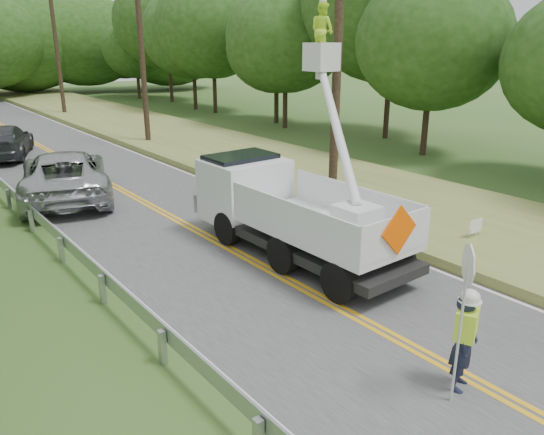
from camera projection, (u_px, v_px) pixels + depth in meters
ground at (481, 386)px, 9.28m from camera, size 140.00×140.00×0.00m
road at (141, 201)px, 19.78m from camera, size 7.20×96.00×0.03m
guardrail at (18, 200)px, 17.96m from camera, size 0.18×48.00×0.77m
utility_poles at (209, 50)px, 23.24m from camera, size 1.60×43.30×10.00m
tall_grass_verge at (288, 170)px, 23.84m from camera, size 7.00×96.00×0.30m
treeline_right at (291, 26)px, 34.69m from camera, size 11.88×55.70×12.49m
flagger at (465, 336)px, 8.90m from camera, size 1.05×0.73×2.81m
bucket_truck at (280, 193)px, 15.21m from camera, size 4.73×7.01×6.81m
suv_silver at (65, 175)px, 19.79m from camera, size 4.75×7.10×1.81m
suv_darkgrey at (4, 141)px, 26.72m from camera, size 4.12×6.04×1.63m
yard_sign at (475, 227)px, 15.31m from camera, size 0.57×0.07×0.82m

